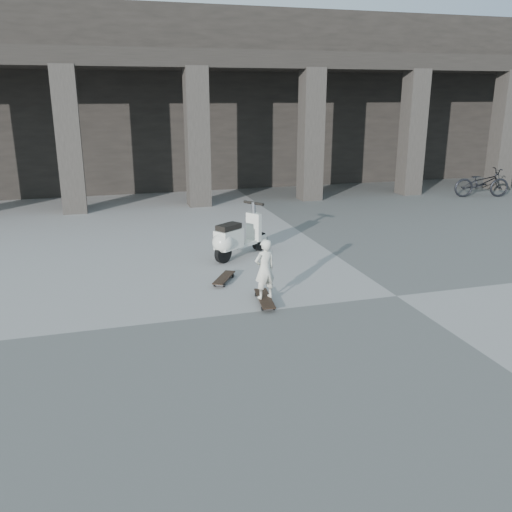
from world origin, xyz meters
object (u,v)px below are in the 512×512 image
object	(u,v)px
child	(265,269)
bicycle	(482,183)
longboard	(265,299)
scooter	(233,239)
skateboard_spare	(224,278)

from	to	relation	value
child	bicycle	size ratio (longest dim) A/B	0.55
bicycle	longboard	bearing A→B (deg)	139.12
scooter	skateboard_spare	bearing A→B (deg)	-145.51
longboard	scooter	bearing A→B (deg)	5.01
longboard	skateboard_spare	world-z (taller)	skateboard_spare
skateboard_spare	child	bearing A→B (deg)	-130.42
longboard	child	distance (m)	0.51
child	scooter	distance (m)	2.48
longboard	bicycle	distance (m)	11.82
longboard	child	size ratio (longest dim) A/B	0.94
longboard	scooter	world-z (taller)	scooter
longboard	child	xyz separation A→B (m)	(-0.00, 0.00, 0.51)
longboard	skateboard_spare	size ratio (longest dim) A/B	1.21
longboard	scooter	xyz separation A→B (m)	(0.09, 2.47, 0.36)
longboard	bicycle	size ratio (longest dim) A/B	0.51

